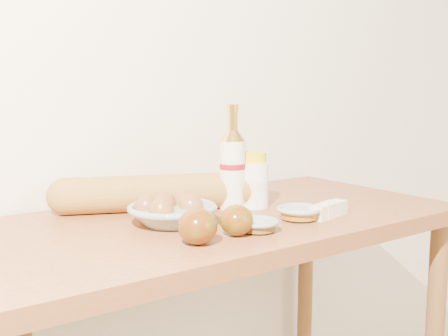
# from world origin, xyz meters

# --- Properties ---
(back_wall) EXTENTS (3.50, 0.02, 2.60)m
(back_wall) POSITION_xyz_m (0.00, 1.51, 1.30)
(back_wall) COLOR white
(back_wall) RESTS_ON ground
(table) EXTENTS (1.20, 0.60, 0.90)m
(table) POSITION_xyz_m (0.00, 1.18, 0.78)
(table) COLOR #A76236
(table) RESTS_ON ground
(bourbon_bottle) EXTENTS (0.08, 0.08, 0.27)m
(bourbon_bottle) POSITION_xyz_m (0.08, 1.22, 1.01)
(bourbon_bottle) COLOR white
(bourbon_bottle) RESTS_ON table
(cream_bottle) EXTENTS (0.08, 0.08, 0.14)m
(cream_bottle) POSITION_xyz_m (0.14, 1.20, 0.97)
(cream_bottle) COLOR white
(cream_bottle) RESTS_ON table
(egg_bowl) EXTENTS (0.21, 0.21, 0.07)m
(egg_bowl) POSITION_xyz_m (-0.13, 1.17, 0.93)
(egg_bowl) COLOR gray
(egg_bowl) RESTS_ON table
(baguette) EXTENTS (0.53, 0.30, 0.09)m
(baguette) POSITION_xyz_m (-0.08, 1.31, 0.95)
(baguette) COLOR #C18C3A
(baguette) RESTS_ON table
(apple_redgreen_front) EXTENTS (0.10, 0.10, 0.07)m
(apple_redgreen_front) POSITION_xyz_m (-0.17, 1.00, 0.94)
(apple_redgreen_front) COLOR maroon
(apple_redgreen_front) RESTS_ON table
(apple_redgreen_right) EXTENTS (0.08, 0.08, 0.07)m
(apple_redgreen_right) POSITION_xyz_m (-0.07, 1.01, 0.93)
(apple_redgreen_right) COLOR maroon
(apple_redgreen_right) RESTS_ON table
(sugar_bowl) EXTENTS (0.12, 0.12, 0.03)m
(sugar_bowl) POSITION_xyz_m (-0.02, 1.01, 0.91)
(sugar_bowl) COLOR gray
(sugar_bowl) RESTS_ON table
(syrup_bowl) EXTENTS (0.12, 0.12, 0.03)m
(syrup_bowl) POSITION_xyz_m (0.13, 1.03, 0.92)
(syrup_bowl) COLOR #99A7A2
(syrup_bowl) RESTS_ON table
(butter_stick) EXTENTS (0.13, 0.06, 0.04)m
(butter_stick) POSITION_xyz_m (0.21, 1.01, 0.92)
(butter_stick) COLOR beige
(butter_stick) RESTS_ON table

